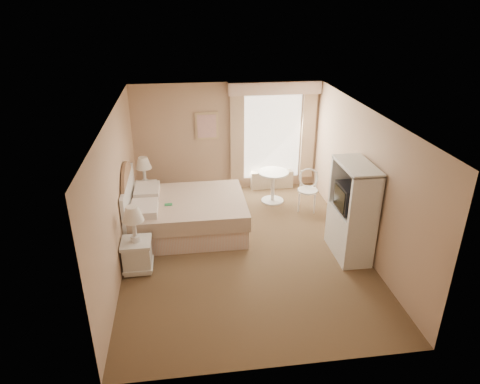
{
  "coord_description": "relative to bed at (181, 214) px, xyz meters",
  "views": [
    {
      "loc": [
        -0.97,
        -6.56,
        4.18
      ],
      "look_at": [
        -0.03,
        0.3,
        1.0
      ],
      "focal_mm": 32.0,
      "sensor_mm": 36.0,
      "label": 1
    }
  ],
  "objects": [
    {
      "name": "window",
      "position": [
        2.16,
        1.85,
        0.97
      ],
      "size": [
        2.05,
        0.22,
        2.51
      ],
      "color": "white",
      "rests_on": "room"
    },
    {
      "name": "nightstand_far",
      "position": [
        -0.73,
        1.18,
        0.05
      ],
      "size": [
        0.46,
        0.46,
        1.12
      ],
      "color": "white",
      "rests_on": "room"
    },
    {
      "name": "room",
      "position": [
        1.11,
        -0.81,
        0.88
      ],
      "size": [
        4.21,
        5.51,
        2.51
      ],
      "color": "brown",
      "rests_on": "ground"
    },
    {
      "name": "armoire",
      "position": [
        2.93,
        -1.19,
        0.33
      ],
      "size": [
        0.51,
        1.02,
        1.7
      ],
      "color": "white",
      "rests_on": "room"
    },
    {
      "name": "cafe_chair",
      "position": [
        2.7,
        0.65,
        0.14
      ],
      "size": [
        0.53,
        0.53,
        0.88
      ],
      "rotation": [
        0.0,
        0.0,
        -0.31
      ],
      "color": "silver",
      "rests_on": "room"
    },
    {
      "name": "nightstand_near",
      "position": [
        -0.73,
        -1.21,
        0.07
      ],
      "size": [
        0.48,
        0.48,
        1.17
      ],
      "color": "white",
      "rests_on": "room"
    },
    {
      "name": "framed_art",
      "position": [
        0.66,
        1.91,
        1.18
      ],
      "size": [
        0.52,
        0.04,
        0.62
      ],
      "color": "tan",
      "rests_on": "room"
    },
    {
      "name": "round_table",
      "position": [
        2.03,
        1.09,
        0.1
      ],
      "size": [
        0.67,
        0.67,
        0.71
      ],
      "color": "silver",
      "rests_on": "room"
    },
    {
      "name": "bed",
      "position": [
        0.0,
        0.0,
        0.0
      ],
      "size": [
        2.24,
        1.77,
        1.56
      ],
      "color": "#D9A78D",
      "rests_on": "room"
    }
  ]
}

